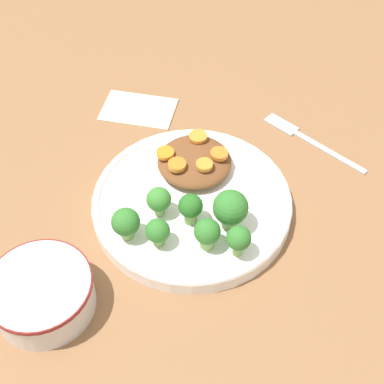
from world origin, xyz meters
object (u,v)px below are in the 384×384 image
(plate, at_px, (192,202))
(fork, at_px, (305,137))
(dip_bowl, at_px, (42,293))
(napkin, at_px, (138,109))

(plate, bearing_deg, fork, -107.53)
(plate, distance_m, fork, 0.24)
(dip_bowl, bearing_deg, plate, -105.85)
(plate, relative_size, dip_bowl, 2.20)
(fork, bearing_deg, napkin, 28.67)
(plate, xyz_separation_m, dip_bowl, (0.07, 0.23, 0.01))
(plate, distance_m, dip_bowl, 0.24)
(dip_bowl, distance_m, napkin, 0.39)
(plate, height_order, dip_bowl, dip_bowl)
(dip_bowl, height_order, fork, dip_bowl)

